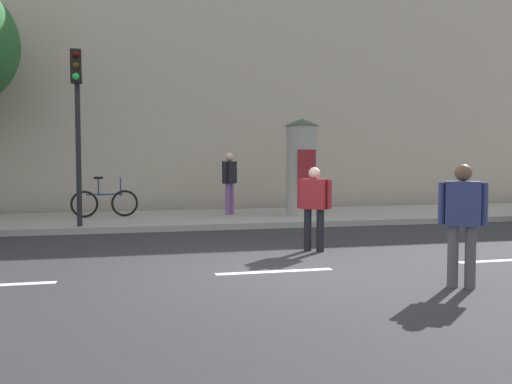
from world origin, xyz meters
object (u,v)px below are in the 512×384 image
poster_column (302,166)px  traffic_light (77,108)px  bicycle_leaning (105,203)px  pedestrian_near_pole (462,216)px  pedestrian_in_red_top (230,178)px  pedestrian_tallest (314,202)px

poster_column → traffic_light: bearing=-166.3°
bicycle_leaning → pedestrian_near_pole: bearing=-61.3°
pedestrian_in_red_top → pedestrian_near_pole: bearing=-80.6°
poster_column → bicycle_leaning: bearing=172.7°
poster_column → pedestrian_near_pole: poster_column is taller
pedestrian_tallest → pedestrian_near_pole: pedestrian_near_pole is taller
traffic_light → bicycle_leaning: traffic_light is taller
traffic_light → pedestrian_tallest: (4.42, -3.62, -1.96)m
traffic_light → pedestrian_in_red_top: bearing=27.1°
pedestrian_in_red_top → poster_column: bearing=-16.2°
poster_column → pedestrian_tallest: poster_column is taller
pedestrian_tallest → traffic_light: bearing=140.7°
poster_column → pedestrian_in_red_top: poster_column is taller
pedestrian_tallest → pedestrian_near_pole: size_ratio=0.96×
pedestrian_tallest → pedestrian_in_red_top: bearing=95.4°
poster_column → pedestrian_tallest: bearing=-105.6°
traffic_light → pedestrian_near_pole: traffic_light is taller
traffic_light → pedestrian_near_pole: bearing=-51.7°
traffic_light → pedestrian_near_pole: size_ratio=2.48×
pedestrian_tallest → bicycle_leaning: (-3.94, 5.73, -0.37)m
pedestrian_near_pole → bicycle_leaning: (-4.86, 8.90, -0.41)m
pedestrian_tallest → pedestrian_in_red_top: 5.64m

